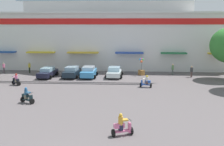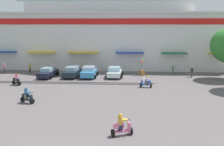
% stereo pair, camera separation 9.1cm
% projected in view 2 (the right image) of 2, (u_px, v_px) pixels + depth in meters
% --- Properties ---
extents(ground_plane, '(128.00, 128.00, 0.00)m').
position_uv_depth(ground_plane, '(93.00, 101.00, 27.01)').
color(ground_plane, '#60585A').
extents(colonial_building, '(41.76, 19.07, 19.21)m').
position_uv_depth(colonial_building, '(110.00, 18.00, 49.05)').
color(colonial_building, silver).
rests_on(colonial_building, ground).
extents(parked_car_0, '(2.44, 4.59, 1.39)m').
position_uv_depth(parked_car_0, '(48.00, 72.00, 38.71)').
color(parked_car_0, '#1C1D31').
rests_on(parked_car_0, ground).
extents(parked_car_1, '(2.49, 4.25, 1.53)m').
position_uv_depth(parked_car_1, '(72.00, 72.00, 38.69)').
color(parked_car_1, '#1A2732').
rests_on(parked_car_1, ground).
extents(parked_car_2, '(2.43, 4.12, 1.54)m').
position_uv_depth(parked_car_2, '(89.00, 72.00, 38.58)').
color(parked_car_2, '#3D8FCD').
rests_on(parked_car_2, ground).
extents(parked_car_3, '(2.51, 4.09, 1.48)m').
position_uv_depth(parked_car_3, '(115.00, 72.00, 38.66)').
color(parked_car_3, silver).
rests_on(parked_car_3, ground).
extents(scooter_rider_0, '(1.46, 0.86, 1.48)m').
position_uv_depth(scooter_rider_0, '(146.00, 82.00, 32.62)').
color(scooter_rider_0, black).
rests_on(scooter_rider_0, ground).
extents(scooter_rider_4, '(1.35, 1.24, 1.48)m').
position_uv_depth(scooter_rider_4, '(16.00, 80.00, 33.81)').
color(scooter_rider_4, black).
rests_on(scooter_rider_4, ground).
extents(scooter_rider_6, '(1.51, 1.15, 1.53)m').
position_uv_depth(scooter_rider_6, '(27.00, 96.00, 26.20)').
color(scooter_rider_6, black).
rests_on(scooter_rider_6, ground).
extents(scooter_rider_7, '(1.53, 1.02, 1.59)m').
position_uv_depth(scooter_rider_7, '(122.00, 126.00, 18.55)').
color(scooter_rider_7, black).
rests_on(scooter_rider_7, ground).
extents(pedestrian_0, '(0.42, 0.42, 1.62)m').
position_uv_depth(pedestrian_0, '(30.00, 67.00, 42.21)').
color(pedestrian_0, black).
rests_on(pedestrian_0, ground).
extents(pedestrian_1, '(0.37, 0.37, 1.65)m').
position_uv_depth(pedestrian_1, '(4.00, 67.00, 41.56)').
color(pedestrian_1, '#453B42').
rests_on(pedestrian_1, ground).
extents(pedestrian_2, '(0.51, 0.51, 1.59)m').
position_uv_depth(pedestrian_2, '(192.00, 71.00, 38.65)').
color(pedestrian_2, brown).
rests_on(pedestrian_2, ground).
extents(pedestrian_3, '(0.40, 0.40, 1.66)m').
position_uv_depth(pedestrian_3, '(173.00, 69.00, 40.28)').
color(pedestrian_3, '#48504D').
rests_on(pedestrian_3, ground).
extents(balloon_vendor_cart, '(0.99, 1.08, 2.52)m').
position_uv_depth(balloon_vendor_cart, '(142.00, 69.00, 40.24)').
color(balloon_vendor_cart, '#9F6C36').
rests_on(balloon_vendor_cart, ground).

